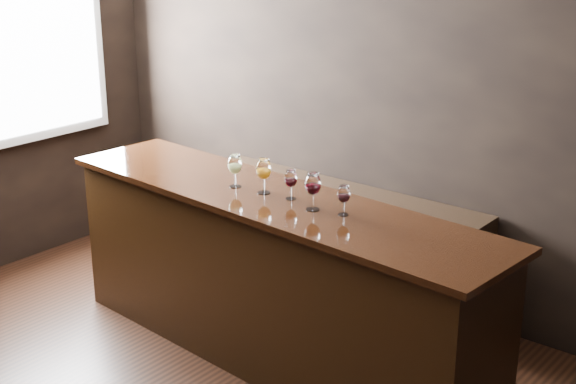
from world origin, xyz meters
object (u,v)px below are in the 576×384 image
Objects in this scene: back_bar_shelf at (337,242)px; glass_red_b at (313,185)px; glass_amber at (264,170)px; glass_red_c at (344,195)px; glass_white at (235,165)px; bar_counter at (272,282)px; glass_red_a at (291,179)px.

back_bar_shelf is 10.40× the size of glass_red_b.
glass_red_b reaches higher than glass_amber.
glass_red_b is at bearing -167.49° from glass_red_c.
glass_white is at bearing -174.57° from glass_amber.
glass_amber reaches higher than glass_red_c.
bar_counter is 16.76× the size of glass_red_a.
glass_amber is 1.25× the size of glass_red_c.
bar_counter is 0.74m from glass_white.
glass_red_a reaches higher than glass_red_c.
glass_red_a is (0.40, 0.04, -0.02)m from glass_white.
glass_amber reaches higher than back_bar_shelf.
bar_counter reaches higher than back_bar_shelf.
glass_amber is at bearing 173.44° from glass_red_b.
back_bar_shelf is 1.27m from glass_amber.
bar_counter is 0.70m from glass_amber.
glass_red_b is at bearing -17.42° from glass_red_a.
glass_red_b reaches higher than glass_white.
back_bar_shelf is at bearing 86.65° from glass_white.
glass_red_b is 1.26× the size of glass_red_c.
glass_white is 1.15× the size of glass_red_a.
back_bar_shelf is 1.45m from glass_red_c.
glass_red_a is at bearing 5.70° from glass_white.
glass_white is 0.96× the size of glass_amber.
glass_amber is (-0.07, 0.01, 0.69)m from bar_counter.
glass_amber is 0.99× the size of glass_red_b.
back_bar_shelf is 1.28m from glass_red_a.
glass_white is 0.21m from glass_amber.
bar_counter is at bearing -179.33° from glass_red_c.
bar_counter is at bearing -165.11° from glass_red_a.
glass_red_c reaches higher than back_bar_shelf.
back_bar_shelf is at bearing 109.58° from glass_red_a.
back_bar_shelf is at bearing 106.70° from bar_counter.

